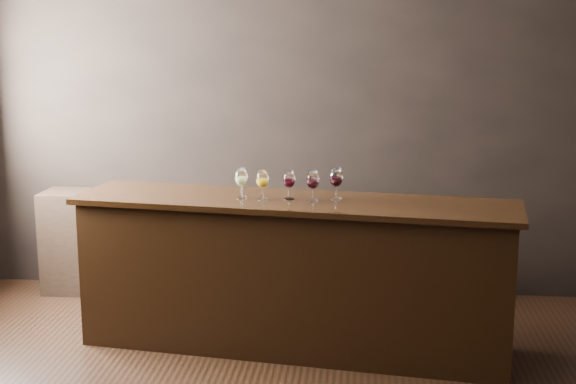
# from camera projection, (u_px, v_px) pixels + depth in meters

# --- Properties ---
(room_shell) EXTENTS (5.02, 4.52, 2.81)m
(room_shell) POSITION_uv_depth(u_px,v_px,m) (191.00, 98.00, 4.44)
(room_shell) COLOR black
(room_shell) RESTS_ON ground
(bar_counter) EXTENTS (2.96, 1.01, 1.02)m
(bar_counter) POSITION_uv_depth(u_px,v_px,m) (294.00, 277.00, 5.50)
(bar_counter) COLOR black
(bar_counter) RESTS_ON ground
(bar_top) EXTENTS (3.07, 1.09, 0.04)m
(bar_top) POSITION_uv_depth(u_px,v_px,m) (294.00, 202.00, 5.39)
(bar_top) COLOR black
(bar_top) RESTS_ON bar_counter
(back_bar_shelf) EXTENTS (2.37, 0.40, 0.85)m
(back_bar_shelf) POSITION_uv_depth(u_px,v_px,m) (185.00, 244.00, 6.64)
(back_bar_shelf) COLOR black
(back_bar_shelf) RESTS_ON ground
(glass_white) EXTENTS (0.09, 0.09, 0.21)m
(glass_white) POSITION_uv_depth(u_px,v_px,m) (241.00, 178.00, 5.41)
(glass_white) COLOR white
(glass_white) RESTS_ON bar_top
(glass_amber) EXTENTS (0.09, 0.09, 0.20)m
(glass_amber) POSITION_uv_depth(u_px,v_px,m) (262.00, 180.00, 5.35)
(glass_amber) COLOR white
(glass_amber) RESTS_ON bar_top
(glass_red_a) EXTENTS (0.08, 0.08, 0.19)m
(glass_red_a) POSITION_uv_depth(u_px,v_px,m) (289.00, 180.00, 5.38)
(glass_red_a) COLOR white
(glass_red_a) RESTS_ON bar_top
(glass_red_b) EXTENTS (0.09, 0.09, 0.20)m
(glass_red_b) POSITION_uv_depth(u_px,v_px,m) (313.00, 181.00, 5.32)
(glass_red_b) COLOR white
(glass_red_b) RESTS_ON bar_top
(glass_red_c) EXTENTS (0.09, 0.09, 0.21)m
(glass_red_c) POSITION_uv_depth(u_px,v_px,m) (336.00, 178.00, 5.37)
(glass_red_c) COLOR white
(glass_red_c) RESTS_ON bar_top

